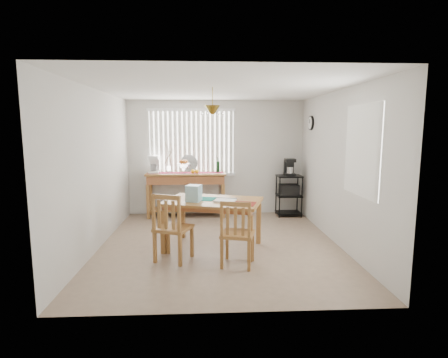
{
  "coord_description": "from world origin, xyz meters",
  "views": [
    {
      "loc": [
        -0.22,
        -5.75,
        1.95
      ],
      "look_at": [
        0.1,
        0.55,
        1.05
      ],
      "focal_mm": 28.0,
      "sensor_mm": 36.0,
      "label": 1
    }
  ],
  "objects": [
    {
      "name": "table_items",
      "position": [
        -0.3,
        -0.27,
        0.91
      ],
      "size": [
        1.14,
        0.86,
        0.26
      ],
      "color": "#15786A",
      "rests_on": "dining_table"
    },
    {
      "name": "sideboard_items",
      "position": [
        -0.96,
        2.0,
        1.15
      ],
      "size": [
        1.67,
        0.42,
        0.76
      ],
      "color": "maroon",
      "rests_on": "sideboard"
    },
    {
      "name": "sideboard",
      "position": [
        -0.66,
        1.98,
        0.74
      ],
      "size": [
        1.76,
        0.49,
        0.99
      ],
      "color": "olive",
      "rests_on": "ground"
    },
    {
      "name": "wire_cart",
      "position": [
        1.64,
        1.94,
        0.56
      ],
      "size": [
        0.54,
        0.43,
        0.92
      ],
      "color": "black",
      "rests_on": "ground"
    },
    {
      "name": "room_shell",
      "position": [
        0.0,
        0.02,
        1.69
      ],
      "size": [
        4.2,
        4.7,
        2.7
      ],
      "color": "silver",
      "rests_on": "ground"
    },
    {
      "name": "ground",
      "position": [
        0.0,
        0.0,
        -0.01
      ],
      "size": [
        4.0,
        4.5,
        0.01
      ],
      "primitive_type": "cube",
      "color": "gray"
    },
    {
      "name": "chair_left",
      "position": [
        -0.73,
        -0.71,
        0.51
      ],
      "size": [
        0.62,
        0.62,
        1.03
      ],
      "color": "olive",
      "rests_on": "ground"
    },
    {
      "name": "cart_items",
      "position": [
        1.64,
        1.95,
        1.1
      ],
      "size": [
        0.22,
        0.26,
        0.38
      ],
      "color": "black",
      "rests_on": "wire_cart"
    },
    {
      "name": "dining_table",
      "position": [
        -0.12,
        -0.19,
        0.72
      ],
      "size": [
        1.73,
        1.37,
        0.81
      ],
      "color": "olive",
      "rests_on": "ground"
    },
    {
      "name": "chair_right",
      "position": [
        0.21,
        -0.96,
        0.48
      ],
      "size": [
        0.55,
        0.55,
        0.97
      ],
      "color": "olive",
      "rests_on": "ground"
    }
  ]
}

